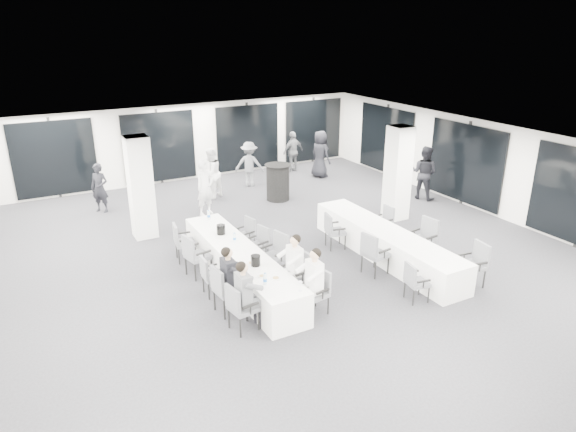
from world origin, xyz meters
The scene contains 42 objects.
room centered at (0.89, 1.11, 1.39)m, with size 14.04×16.04×2.84m.
column_left centered at (-2.80, 3.20, 1.40)m, with size 0.60×0.60×2.80m, color white.
column_right centered at (4.20, 1.00, 1.40)m, with size 0.60×0.60×2.80m, color white.
banquet_table_main centered at (-1.54, -0.50, 0.38)m, with size 0.90×5.00×0.75m, color silver.
banquet_table_side centered at (2.14, -1.11, 0.38)m, with size 0.90×5.00×0.75m, color silver.
cocktail_table centered at (1.88, 4.21, 0.61)m, with size 0.87×0.87×1.20m.
chair_main_left_near centered at (-2.37, -2.39, 0.55)m, with size 0.56×0.60×0.97m.
chair_main_left_second centered at (-2.38, -1.65, 0.59)m, with size 0.57×0.62×1.03m.
chair_main_left_mid centered at (-2.37, -0.81, 0.51)m, with size 0.46×0.52×0.89m.
chair_main_left_fourth centered at (-2.38, 0.19, 0.58)m, with size 0.61×0.64×1.02m.
chair_main_left_far centered at (-2.37, 1.16, 0.55)m, with size 0.55×0.59×0.96m.
chair_main_right_near centered at (-0.71, -2.52, 0.53)m, with size 0.53×0.57×0.93m.
chair_main_right_second centered at (-0.70, -1.72, 0.57)m, with size 0.56×0.60×1.00m.
chair_main_right_mid centered at (-0.70, -0.68, 0.59)m, with size 0.63×0.66×1.04m.
chair_main_right_fourth centered at (-0.71, 0.21, 0.51)m, with size 0.55×0.57×0.90m.
chair_main_right_far centered at (-0.71, 0.97, 0.50)m, with size 0.53×0.55×0.87m.
chair_side_left_near centered at (1.32, -3.10, 0.49)m, with size 0.50×0.54×0.86m.
chair_side_left_mid centered at (1.30, -1.69, 0.59)m, with size 0.60×0.64×1.03m.
chair_side_left_far centered at (1.31, 0.02, 0.53)m, with size 0.56×0.59×0.94m.
chair_side_right_near centered at (2.98, -3.19, 0.58)m, with size 0.58×0.62×1.01m.
chair_side_right_mid centered at (2.98, -1.59, 0.60)m, with size 0.58×0.63×1.04m.
chair_side_right_far centered at (2.97, -0.03, 0.50)m, with size 0.45×0.50×0.88m.
seated_guest_a centered at (-2.21, -2.38, 0.81)m, with size 0.50×0.38×1.44m.
seated_guest_b centered at (-2.21, -1.64, 0.81)m, with size 0.50×0.38×1.44m.
seated_guest_c centered at (-0.87, -2.53, 0.81)m, with size 0.50×0.38×1.44m.
seated_guest_d centered at (-0.87, -1.73, 0.81)m, with size 0.50×0.38×1.44m.
standing_guest_a centered at (-0.72, 4.00, 0.99)m, with size 0.72×0.58×1.97m, color white.
standing_guest_b centered at (0.01, 5.45, 0.97)m, with size 0.94×0.57×1.95m, color white.
standing_guest_c centered at (1.70, 6.07, 0.91)m, with size 1.18×0.60×1.83m, color #56595D.
standing_guest_d centered at (4.03, 7.04, 0.90)m, with size 1.06×0.60×1.81m, color #56595D.
standing_guest_e centered at (4.56, 5.87, 1.01)m, with size 0.97×0.59×2.01m, color black.
standing_guest_g centered at (-3.50, 5.81, 0.87)m, with size 0.64×0.51×1.75m, color black.
standing_guest_h centered at (6.20, 2.00, 1.02)m, with size 0.98×0.60×2.03m, color black.
ice_bucket_near centered at (-1.54, -1.36, 0.87)m, with size 0.20×0.20×0.23m, color black.
ice_bucket_far centered at (-1.55, 0.60, 0.87)m, with size 0.21×0.21×0.24m, color black.
water_bottle_a centered at (-1.74, -2.21, 0.87)m, with size 0.08×0.08×0.24m, color silver.
water_bottle_b centered at (-1.45, 0.00, 0.86)m, with size 0.07×0.07×0.22m, color silver.
water_bottle_c centered at (-1.46, 1.67, 0.87)m, with size 0.08×0.08×0.25m, color silver.
plate_a centered at (-1.64, -1.88, 0.76)m, with size 0.18×0.18×0.03m.
plate_b centered at (-1.44, -2.09, 0.76)m, with size 0.21×0.21×0.03m.
plate_c centered at (-1.57, -1.22, 0.76)m, with size 0.21×0.21×0.03m.
wine_glass centered at (-1.26, -2.76, 0.92)m, with size 0.08×0.08×0.22m.
Camera 1 is at (-5.60, -10.26, 5.54)m, focal length 32.00 mm.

